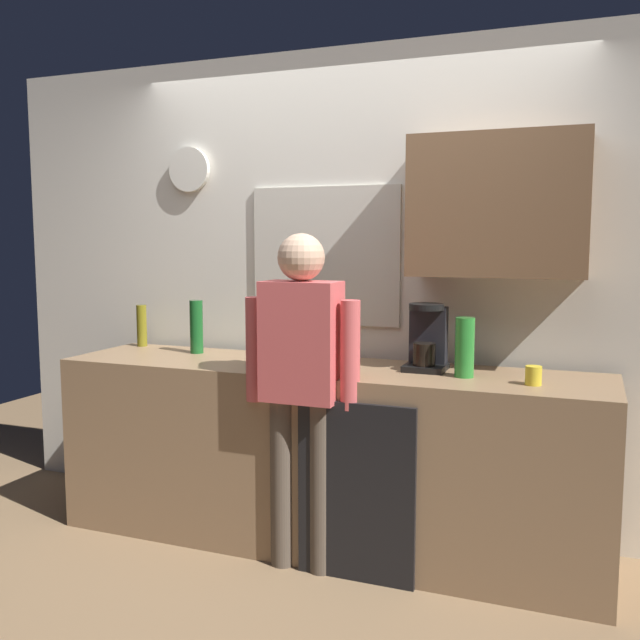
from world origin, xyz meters
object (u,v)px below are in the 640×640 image
Objects in this scene: cup_yellow_cup at (533,376)px; person_at_sink at (301,374)px; coffee_maker at (427,340)px; bottle_red_vinegar at (349,351)px; bottle_olive_oil at (142,326)px; bottle_green_wine at (196,327)px; bottle_dark_sauce at (258,347)px; storage_canister at (322,356)px; potted_plant at (310,335)px; bottle_clear_soda at (465,347)px.

cup_yellow_cup is 1.05m from person_at_sink.
coffee_maker is at bearing 159.54° from cup_yellow_cup.
coffee_maker is 1.50× the size of bottle_red_vinegar.
bottle_olive_oil is 0.16× the size of person_at_sink.
bottle_green_wine reaches higher than bottle_dark_sauce.
storage_canister is (0.40, -0.12, -0.00)m from bottle_dark_sauce.
coffee_maker reaches higher than bottle_olive_oil.
storage_canister is (0.21, -0.35, -0.05)m from potted_plant.
bottle_dark_sauce is at bearing 148.02° from person_at_sink.
cup_yellow_cup is at bearing -8.19° from bottle_olive_oil.
person_at_sink reaches higher than bottle_olive_oil.
coffee_maker is 1.83× the size of bottle_dark_sauce.
person_at_sink is (0.15, -0.46, -0.11)m from potted_plant.
storage_canister reaches higher than cup_yellow_cup.
potted_plant is 0.14× the size of person_at_sink.
bottle_olive_oil is 2.94× the size of cup_yellow_cup.
bottle_green_wine reaches higher than storage_canister.
coffee_maker is 1.18× the size of bottle_clear_soda.
potted_plant reaches higher than bottle_red_vinegar.
bottle_red_vinegar is at bearing 42.37° from person_at_sink.
storage_canister is at bearing -174.48° from cup_yellow_cup.
bottle_green_wine is at bearing 157.41° from bottle_dark_sauce.
bottle_red_vinegar is 1.50m from bottle_olive_oil.
bottle_dark_sauce is at bearing -129.36° from potted_plant.
bottle_red_vinegar is at bearing -142.29° from coffee_maker.
cup_yellow_cup is at bearing -6.91° from bottle_green_wine.
potted_plant is at bearing 109.75° from person_at_sink.
cup_yellow_cup is at bearing 13.57° from person_at_sink.
bottle_olive_oil is at bearing 171.81° from cup_yellow_cup.
bottle_green_wine is 0.68m from potted_plant.
coffee_maker is 0.41m from bottle_red_vinegar.
coffee_maker is 3.88× the size of cup_yellow_cup.
bottle_olive_oil is at bearing 165.23° from bottle_red_vinegar.
bottle_olive_oil is 1.99m from bottle_clear_soda.
bottle_dark_sauce is at bearing 171.79° from bottle_red_vinegar.
bottle_clear_soda is 1.22× the size of potted_plant.
bottle_dark_sauce is 0.53m from bottle_red_vinegar.
coffee_maker is 0.65m from potted_plant.
person_at_sink is (-0.71, -0.28, -0.12)m from bottle_clear_soda.
person_at_sink is (1.27, -0.54, -0.11)m from bottle_olive_oil.
bottle_green_wine reaches higher than bottle_clear_soda.
storage_canister is (-0.96, -0.09, 0.04)m from cup_yellow_cup.
bottle_red_vinegar is 0.54m from bottle_clear_soda.
bottle_green_wine is 1.20× the size of bottle_olive_oil.
storage_canister is at bearing -19.74° from bottle_green_wine.
cup_yellow_cup is 0.37× the size of potted_plant.
cup_yellow_cup is 0.50× the size of storage_canister.
person_at_sink is at bearing -168.55° from cup_yellow_cup.
bottle_green_wine is 0.46m from bottle_olive_oil.
bottle_red_vinegar is 0.13m from storage_canister.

